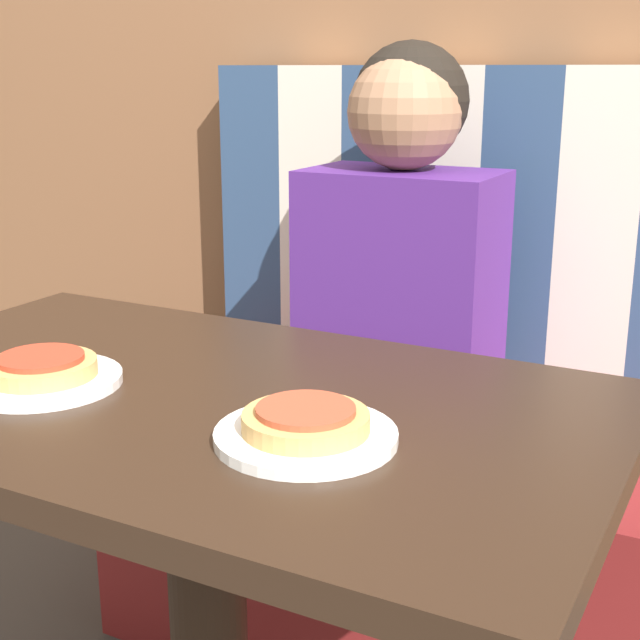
{
  "coord_description": "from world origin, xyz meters",
  "views": [
    {
      "loc": [
        0.59,
        -0.82,
        1.1
      ],
      "look_at": [
        0.0,
        0.31,
        0.73
      ],
      "focal_mm": 50.0,
      "sensor_mm": 36.0,
      "label": 1
    }
  ],
  "objects_px": {
    "plate_right": "(306,436)",
    "pizza_right": "(306,420)",
    "person": "(403,235)",
    "pizza_left": "(41,366)",
    "plate_left": "(43,380)"
  },
  "relations": [
    {
      "from": "pizza_left",
      "to": "pizza_right",
      "type": "bearing_deg",
      "value": 0.0
    },
    {
      "from": "pizza_right",
      "to": "pizza_left",
      "type": "bearing_deg",
      "value": 180.0
    },
    {
      "from": "plate_right",
      "to": "pizza_left",
      "type": "xyz_separation_m",
      "value": [
        -0.37,
        0.0,
        0.02
      ]
    },
    {
      "from": "plate_right",
      "to": "pizza_left",
      "type": "bearing_deg",
      "value": 180.0
    },
    {
      "from": "plate_left",
      "to": "person",
      "type": "bearing_deg",
      "value": 75.24
    },
    {
      "from": "plate_left",
      "to": "pizza_right",
      "type": "height_order",
      "value": "pizza_right"
    },
    {
      "from": "plate_right",
      "to": "pizza_left",
      "type": "height_order",
      "value": "pizza_left"
    },
    {
      "from": "pizza_left",
      "to": "person",
      "type": "bearing_deg",
      "value": 75.24
    },
    {
      "from": "plate_left",
      "to": "pizza_right",
      "type": "bearing_deg",
      "value": 0.0
    },
    {
      "from": "person",
      "to": "plate_right",
      "type": "height_order",
      "value": "person"
    },
    {
      "from": "person",
      "to": "pizza_left",
      "type": "relative_size",
      "value": 5.01
    },
    {
      "from": "plate_right",
      "to": "pizza_right",
      "type": "height_order",
      "value": "pizza_right"
    },
    {
      "from": "plate_left",
      "to": "plate_right",
      "type": "xyz_separation_m",
      "value": [
        0.37,
        0.0,
        0.0
      ]
    },
    {
      "from": "pizza_right",
      "to": "plate_left",
      "type": "bearing_deg",
      "value": -180.0
    },
    {
      "from": "person",
      "to": "pizza_left",
      "type": "height_order",
      "value": "person"
    }
  ]
}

